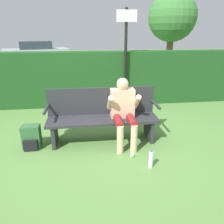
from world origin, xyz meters
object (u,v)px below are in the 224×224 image
object	(u,v)px
signpost	(126,52)
tree	(172,18)
park_bench	(102,115)
person_seated	(123,109)
parked_car	(36,52)
water_bottle	(151,159)
backpack	(31,137)

from	to	relation	value
signpost	tree	size ratio (longest dim) A/B	0.72
park_bench	signpost	distance (m)	2.14
person_seated	signpost	size ratio (longest dim) A/B	0.48
signpost	tree	xyz separation A→B (m)	(2.42, 3.33, 0.95)
signpost	parked_car	bearing A→B (deg)	113.03
water_bottle	tree	xyz separation A→B (m)	(2.54, 6.08, 2.22)
park_bench	water_bottle	size ratio (longest dim) A/B	6.93
water_bottle	tree	size ratio (longest dim) A/B	0.08
backpack	person_seated	bearing A→B (deg)	0.24
backpack	parked_car	size ratio (longest dim) A/B	0.09
backpack	parked_car	bearing A→B (deg)	100.20
person_seated	parked_car	size ratio (longest dim) A/B	0.27
backpack	signpost	world-z (taller)	signpost
water_bottle	tree	world-z (taller)	tree
person_seated	tree	size ratio (longest dim) A/B	0.35
backpack	signpost	size ratio (longest dim) A/B	0.17
water_bottle	tree	distance (m)	6.96
person_seated	water_bottle	bearing A→B (deg)	-72.35
backpack	park_bench	bearing A→B (deg)	7.19
water_bottle	parked_car	bearing A→B (deg)	107.70
water_bottle	signpost	distance (m)	3.04
signpost	parked_car	world-z (taller)	signpost
park_bench	backpack	bearing A→B (deg)	-172.81
park_bench	tree	size ratio (longest dim) A/B	0.59
parked_car	tree	size ratio (longest dim) A/B	1.29
park_bench	backpack	size ratio (longest dim) A/B	4.82
park_bench	parked_car	world-z (taller)	parked_car
park_bench	parked_car	distance (m)	11.67
park_bench	tree	xyz separation A→B (m)	(3.16, 5.10, 1.88)
backpack	tree	world-z (taller)	tree
parked_car	water_bottle	bearing A→B (deg)	-87.80
park_bench	tree	world-z (taller)	tree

